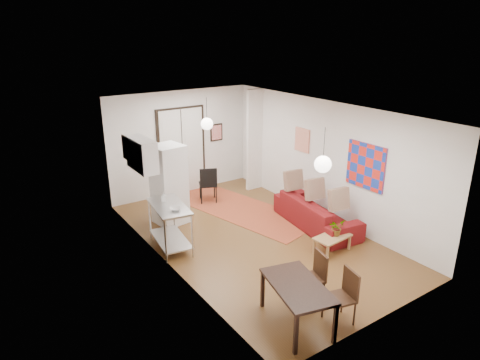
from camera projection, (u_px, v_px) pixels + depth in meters
floor at (254, 237)px, 9.69m from camera, size 7.00×7.00×0.00m
ceiling at (255, 110)px, 8.72m from camera, size 4.20×7.00×0.02m
wall_back at (181, 143)px, 11.93m from camera, size 4.20×0.02×2.90m
wall_front at (390, 239)px, 6.47m from camera, size 4.20×0.02×2.90m
wall_left at (165, 197)px, 8.09m from camera, size 0.02×7.00×2.90m
wall_right at (325, 161)px, 10.31m from camera, size 0.02×7.00×2.90m
double_doors at (182, 152)px, 11.98m from camera, size 1.44×0.06×2.50m
stub_partition at (254, 141)px, 12.17m from camera, size 0.50×0.10×2.90m
wall_cabinet at (142, 154)px, 9.21m from camera, size 0.35×1.00×0.70m
painting_popart at (366, 166)px, 9.26m from camera, size 0.05×1.00×1.00m
painting_abstract at (302, 140)px, 10.81m from camera, size 0.05×0.50×0.60m
poster_back at (217, 132)px, 12.47m from camera, size 0.40×0.03×0.50m
print_left at (127, 148)px, 9.50m from camera, size 0.03×0.44×0.54m
pendant_back at (207, 124)px, 10.49m from camera, size 0.30×0.30×0.80m
pendant_front at (323, 164)px, 7.37m from camera, size 0.30×0.30×0.80m
kilim_rug at (241, 209)px, 11.17m from camera, size 2.45×4.34×0.01m
sofa at (316, 213)px, 10.11m from camera, size 2.50×1.26×0.70m
coffee_table at (332, 238)px, 8.96m from camera, size 0.84×0.52×0.36m
potted_plant at (337, 228)px, 8.94m from camera, size 0.30×0.34×0.35m
kitchen_counter at (170, 220)px, 9.03m from camera, size 0.81×1.35×0.98m
bowl at (175, 209)px, 8.67m from camera, size 0.30×0.30×0.06m
soap_bottle at (164, 197)px, 9.08m from camera, size 0.12×0.12×0.20m
fridge at (169, 185)px, 10.14m from camera, size 0.77×0.77×1.93m
dining_table at (297, 289)px, 6.64m from camera, size 1.03×1.44×0.72m
dining_chair_near at (307, 272)px, 7.34m from camera, size 0.51×0.65×0.89m
dining_chair_far at (336, 291)px, 6.81m from camera, size 0.51×0.65×0.89m
black_side_chair at (206, 180)px, 11.59m from camera, size 0.60×0.62×1.00m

